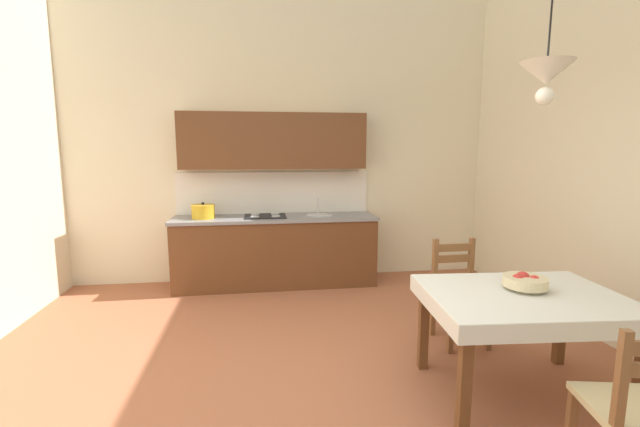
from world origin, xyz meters
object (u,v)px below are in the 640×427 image
object	(u,v)px
dining_table	(523,311)
pendant_lamp	(546,75)
kitchen_cabinetry	(275,219)
dining_chair_kitchen_side	(459,294)
fruit_bowl	(525,282)
dining_chair_camera_side	(636,411)

from	to	relation	value
dining_table	pendant_lamp	world-z (taller)	pendant_lamp
kitchen_cabinetry	dining_chair_kitchen_side	distance (m)	2.51
fruit_bowl	pendant_lamp	size ratio (longest dim) A/B	0.37
fruit_bowl	dining_chair_kitchen_side	bearing A→B (deg)	95.70
fruit_bowl	dining_chair_camera_side	bearing A→B (deg)	-90.65
dining_chair_kitchen_side	fruit_bowl	distance (m)	0.88
dining_table	dining_chair_kitchen_side	world-z (taller)	dining_chair_kitchen_side
kitchen_cabinetry	dining_chair_kitchen_side	xyz separation A→B (m)	(1.59, -1.90, -0.41)
kitchen_cabinetry	pendant_lamp	xyz separation A→B (m)	(1.59, -2.87, 1.35)
dining_table	dining_chair_camera_side	bearing A→B (deg)	-87.37
fruit_bowl	pendant_lamp	xyz separation A→B (m)	(-0.08, -0.17, 1.39)
dining_chair_camera_side	fruit_bowl	size ratio (longest dim) A/B	3.10
dining_chair_kitchen_side	pendant_lamp	distance (m)	2.01
kitchen_cabinetry	fruit_bowl	distance (m)	3.17
dining_chair_camera_side	pendant_lamp	size ratio (longest dim) A/B	1.16
dining_chair_camera_side	fruit_bowl	world-z (taller)	dining_chair_camera_side
dining_chair_camera_side	kitchen_cabinetry	bearing A→B (deg)	114.43
kitchen_cabinetry	dining_table	world-z (taller)	kitchen_cabinetry
kitchen_cabinetry	fruit_bowl	world-z (taller)	kitchen_cabinetry
dining_table	dining_chair_kitchen_side	bearing A→B (deg)	91.88
fruit_bowl	kitchen_cabinetry	bearing A→B (deg)	121.73
dining_chair_kitchen_side	fruit_bowl	bearing A→B (deg)	-84.30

